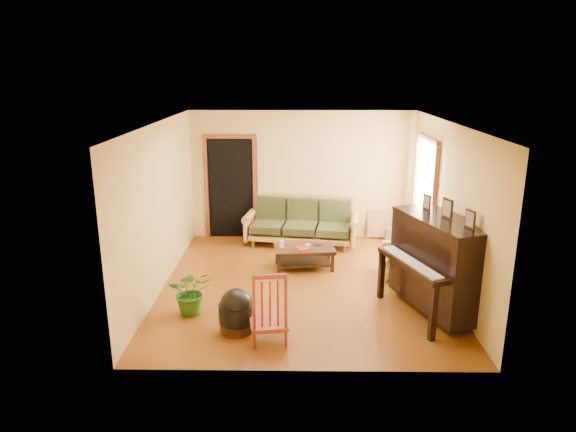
{
  "coord_description": "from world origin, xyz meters",
  "views": [
    {
      "loc": [
        -0.13,
        -7.73,
        3.38
      ],
      "look_at": [
        -0.25,
        0.2,
        1.1
      ],
      "focal_mm": 32.0,
      "sensor_mm": 36.0,
      "label": 1
    }
  ],
  "objects_px": {
    "coffee_table": "(304,258)",
    "red_chair": "(268,305)",
    "piano": "(439,266)",
    "ceramic_crock": "(390,234)",
    "armchair": "(402,255)",
    "potted_plant": "(191,291)",
    "sofa": "(301,222)",
    "footstool": "(236,316)"
  },
  "relations": [
    {
      "from": "coffee_table",
      "to": "piano",
      "type": "xyz_separation_m",
      "value": [
        1.87,
        -1.67,
        0.51
      ]
    },
    {
      "from": "armchair",
      "to": "footstool",
      "type": "bearing_deg",
      "value": -140.51
    },
    {
      "from": "red_chair",
      "to": "ceramic_crock",
      "type": "relative_size",
      "value": 3.9
    },
    {
      "from": "sofa",
      "to": "potted_plant",
      "type": "relative_size",
      "value": 3.25
    },
    {
      "from": "piano",
      "to": "red_chair",
      "type": "distance_m",
      "value": 2.52
    },
    {
      "from": "sofa",
      "to": "armchair",
      "type": "height_order",
      "value": "sofa"
    },
    {
      "from": "coffee_table",
      "to": "ceramic_crock",
      "type": "relative_size",
      "value": 4.09
    },
    {
      "from": "coffee_table",
      "to": "footstool",
      "type": "distance_m",
      "value": 2.46
    },
    {
      "from": "armchair",
      "to": "ceramic_crock",
      "type": "relative_size",
      "value": 3.03
    },
    {
      "from": "coffee_table",
      "to": "red_chair",
      "type": "bearing_deg",
      "value": -101.22
    },
    {
      "from": "piano",
      "to": "red_chair",
      "type": "bearing_deg",
      "value": -179.83
    },
    {
      "from": "footstool",
      "to": "ceramic_crock",
      "type": "distance_m",
      "value": 4.72
    },
    {
      "from": "piano",
      "to": "potted_plant",
      "type": "bearing_deg",
      "value": 161.97
    },
    {
      "from": "coffee_table",
      "to": "potted_plant",
      "type": "height_order",
      "value": "potted_plant"
    },
    {
      "from": "armchair",
      "to": "sofa",
      "type": "bearing_deg",
      "value": 138.14
    },
    {
      "from": "armchair",
      "to": "potted_plant",
      "type": "height_order",
      "value": "armchair"
    },
    {
      "from": "coffee_table",
      "to": "potted_plant",
      "type": "xyz_separation_m",
      "value": [
        -1.63,
        -1.75,
        0.15
      ]
    },
    {
      "from": "coffee_table",
      "to": "red_chair",
      "type": "distance_m",
      "value": 2.58
    },
    {
      "from": "footstool",
      "to": "coffee_table",
      "type": "bearing_deg",
      "value": 67.64
    },
    {
      "from": "potted_plant",
      "to": "piano",
      "type": "bearing_deg",
      "value": 1.38
    },
    {
      "from": "armchair",
      "to": "red_chair",
      "type": "distance_m",
      "value": 3.02
    },
    {
      "from": "sofa",
      "to": "ceramic_crock",
      "type": "distance_m",
      "value": 1.89
    },
    {
      "from": "sofa",
      "to": "potted_plant",
      "type": "height_order",
      "value": "sofa"
    },
    {
      "from": "coffee_table",
      "to": "armchair",
      "type": "height_order",
      "value": "armchair"
    },
    {
      "from": "sofa",
      "to": "coffee_table",
      "type": "bearing_deg",
      "value": -79.22
    },
    {
      "from": "piano",
      "to": "potted_plant",
      "type": "distance_m",
      "value": 3.53
    },
    {
      "from": "piano",
      "to": "potted_plant",
      "type": "xyz_separation_m",
      "value": [
        -3.51,
        -0.08,
        -0.37
      ]
    },
    {
      "from": "red_chair",
      "to": "armchair",
      "type": "bearing_deg",
      "value": 36.08
    },
    {
      "from": "piano",
      "to": "red_chair",
      "type": "relative_size",
      "value": 1.61
    },
    {
      "from": "armchair",
      "to": "potted_plant",
      "type": "bearing_deg",
      "value": -154.23
    },
    {
      "from": "piano",
      "to": "footstool",
      "type": "distance_m",
      "value": 2.92
    },
    {
      "from": "sofa",
      "to": "footstool",
      "type": "xyz_separation_m",
      "value": [
        -0.89,
        -3.56,
        -0.24
      ]
    },
    {
      "from": "potted_plant",
      "to": "red_chair",
      "type": "bearing_deg",
      "value": -33.72
    },
    {
      "from": "piano",
      "to": "armchair",
      "type": "bearing_deg",
      "value": 81.48
    },
    {
      "from": "coffee_table",
      "to": "sofa",
      "type": "bearing_deg",
      "value": 92.12
    },
    {
      "from": "footstool",
      "to": "ceramic_crock",
      "type": "bearing_deg",
      "value": 54.75
    },
    {
      "from": "footstool",
      "to": "armchair",
      "type": "bearing_deg",
      "value": 36.74
    },
    {
      "from": "sofa",
      "to": "coffee_table",
      "type": "xyz_separation_m",
      "value": [
        0.05,
        -1.28,
        -0.28
      ]
    },
    {
      "from": "potted_plant",
      "to": "ceramic_crock",
      "type": "bearing_deg",
      "value": 44.21
    },
    {
      "from": "armchair",
      "to": "potted_plant",
      "type": "relative_size",
      "value": 1.15
    },
    {
      "from": "piano",
      "to": "ceramic_crock",
      "type": "relative_size",
      "value": 6.27
    },
    {
      "from": "piano",
      "to": "red_chair",
      "type": "height_order",
      "value": "piano"
    }
  ]
}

